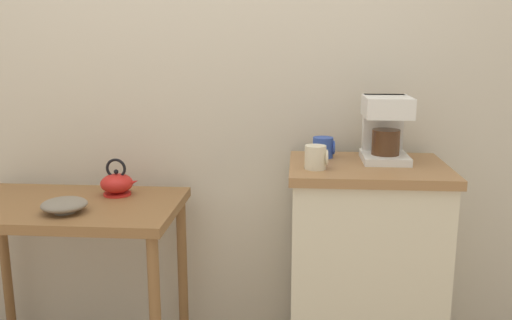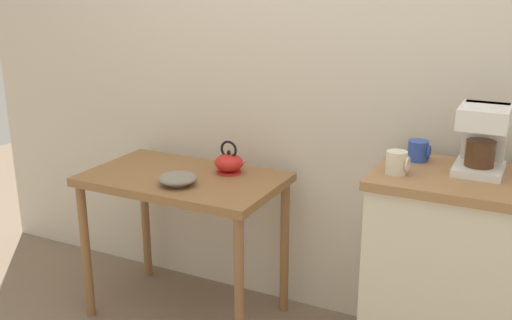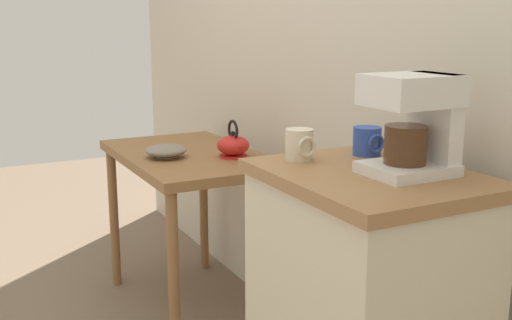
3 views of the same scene
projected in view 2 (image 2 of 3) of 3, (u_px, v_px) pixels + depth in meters
back_wall at (349, 32)px, 2.65m from camera, size 4.40×0.10×2.80m
wooden_table at (184, 194)px, 2.82m from camera, size 0.93×0.56×0.74m
kitchen_counter at (445, 281)px, 2.38m from camera, size 0.61×0.49×0.91m
bowl_stoneware at (178, 178)px, 2.65m from camera, size 0.17×0.17×0.06m
teakettle at (229, 163)px, 2.81m from camera, size 0.17×0.14×0.16m
coffee_maker at (483, 136)px, 2.25m from camera, size 0.18×0.22×0.26m
mug_small_cream at (397, 163)px, 2.24m from camera, size 0.09×0.08×0.09m
mug_blue at (419, 151)px, 2.41m from camera, size 0.09×0.08×0.08m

